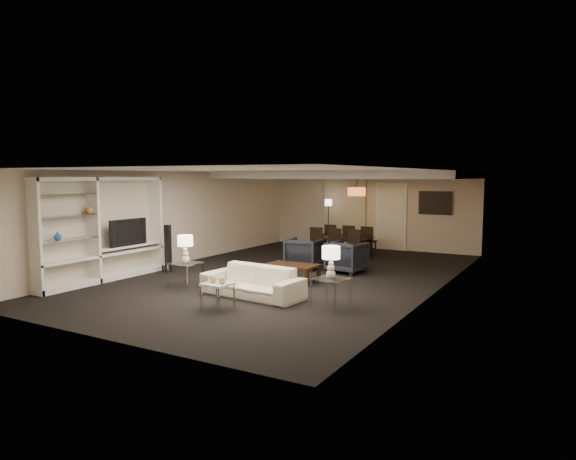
# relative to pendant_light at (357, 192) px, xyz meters

# --- Properties ---
(floor) EXTENTS (11.00, 11.00, 0.00)m
(floor) POSITION_rel_pendant_light_xyz_m (-0.30, -3.50, -1.92)
(floor) COLOR black
(floor) RESTS_ON ground
(ceiling) EXTENTS (7.00, 11.00, 0.02)m
(ceiling) POSITION_rel_pendant_light_xyz_m (-0.30, -3.50, 0.58)
(ceiling) COLOR silver
(ceiling) RESTS_ON ground
(wall_back) EXTENTS (7.00, 0.02, 2.50)m
(wall_back) POSITION_rel_pendant_light_xyz_m (-0.30, 2.00, -0.67)
(wall_back) COLOR beige
(wall_back) RESTS_ON ground
(wall_front) EXTENTS (7.00, 0.02, 2.50)m
(wall_front) POSITION_rel_pendant_light_xyz_m (-0.30, -9.00, -0.67)
(wall_front) COLOR beige
(wall_front) RESTS_ON ground
(wall_left) EXTENTS (0.02, 11.00, 2.50)m
(wall_left) POSITION_rel_pendant_light_xyz_m (-3.80, -3.50, -0.67)
(wall_left) COLOR beige
(wall_left) RESTS_ON ground
(wall_right) EXTENTS (0.02, 11.00, 2.50)m
(wall_right) POSITION_rel_pendant_light_xyz_m (3.20, -3.50, -0.67)
(wall_right) COLOR beige
(wall_right) RESTS_ON ground
(ceiling_soffit) EXTENTS (7.00, 4.00, 0.20)m
(ceiling_soffit) POSITION_rel_pendant_light_xyz_m (-0.30, 0.00, 0.48)
(ceiling_soffit) COLOR silver
(ceiling_soffit) RESTS_ON ceiling
(curtains) EXTENTS (1.50, 0.12, 2.40)m
(curtains) POSITION_rel_pendant_light_xyz_m (-1.20, 1.92, -0.72)
(curtains) COLOR beige
(curtains) RESTS_ON wall_back
(door) EXTENTS (0.90, 0.05, 2.10)m
(door) POSITION_rel_pendant_light_xyz_m (0.40, 1.97, -0.87)
(door) COLOR silver
(door) RESTS_ON wall_back
(painting) EXTENTS (0.95, 0.04, 0.65)m
(painting) POSITION_rel_pendant_light_xyz_m (1.80, 1.96, -0.37)
(painting) COLOR #142D38
(painting) RESTS_ON wall_back
(media_unit) EXTENTS (0.38, 3.40, 2.35)m
(media_unit) POSITION_rel_pendant_light_xyz_m (-3.61, -6.10, -0.74)
(media_unit) COLOR white
(media_unit) RESTS_ON wall_left
(pendant_light) EXTENTS (0.52, 0.52, 0.24)m
(pendant_light) POSITION_rel_pendant_light_xyz_m (0.00, 0.00, 0.00)
(pendant_light) COLOR #D8591E
(pendant_light) RESTS_ON ceiling_soffit
(sofa) EXTENTS (2.15, 1.00, 0.61)m
(sofa) POSITION_rel_pendant_light_xyz_m (0.15, -5.71, -1.62)
(sofa) COLOR beige
(sofa) RESTS_ON floor
(coffee_table) EXTENTS (1.15, 0.67, 0.41)m
(coffee_table) POSITION_rel_pendant_light_xyz_m (0.15, -4.11, -1.72)
(coffee_table) COLOR black
(coffee_table) RESTS_ON floor
(armchair_left) EXTENTS (0.92, 0.94, 0.77)m
(armchair_left) POSITION_rel_pendant_light_xyz_m (-0.45, -2.41, -1.53)
(armchair_left) COLOR black
(armchair_left) RESTS_ON floor
(armchair_right) EXTENTS (0.93, 0.95, 0.77)m
(armchair_right) POSITION_rel_pendant_light_xyz_m (0.75, -2.41, -1.53)
(armchair_right) COLOR black
(armchair_right) RESTS_ON floor
(side_table_left) EXTENTS (0.59, 0.59, 0.53)m
(side_table_left) POSITION_rel_pendant_light_xyz_m (-1.55, -5.71, -1.65)
(side_table_left) COLOR white
(side_table_left) RESTS_ON floor
(side_table_right) EXTENTS (0.64, 0.64, 0.53)m
(side_table_right) POSITION_rel_pendant_light_xyz_m (1.85, -5.71, -1.65)
(side_table_right) COLOR silver
(side_table_right) RESTS_ON floor
(table_lamp_left) EXTENTS (0.33, 0.33, 0.59)m
(table_lamp_left) POSITION_rel_pendant_light_xyz_m (-1.55, -5.71, -1.09)
(table_lamp_left) COLOR white
(table_lamp_left) RESTS_ON side_table_left
(table_lamp_right) EXTENTS (0.32, 0.32, 0.59)m
(table_lamp_right) POSITION_rel_pendant_light_xyz_m (1.85, -5.71, -1.09)
(table_lamp_right) COLOR beige
(table_lamp_right) RESTS_ON side_table_right
(marble_table) EXTENTS (0.51, 0.51, 0.48)m
(marble_table) POSITION_rel_pendant_light_xyz_m (0.15, -6.81, -1.68)
(marble_table) COLOR white
(marble_table) RESTS_ON floor
(gold_gourd_a) EXTENTS (0.15, 0.15, 0.15)m
(gold_gourd_a) POSITION_rel_pendant_light_xyz_m (0.05, -6.81, -1.37)
(gold_gourd_a) COLOR tan
(gold_gourd_a) RESTS_ON marble_table
(gold_gourd_b) EXTENTS (0.13, 0.13, 0.13)m
(gold_gourd_b) POSITION_rel_pendant_light_xyz_m (0.25, -6.81, -1.38)
(gold_gourd_b) COLOR tan
(gold_gourd_b) RESTS_ON marble_table
(television) EXTENTS (1.09, 0.14, 0.63)m
(television) POSITION_rel_pendant_light_xyz_m (-3.58, -5.49, -0.86)
(television) COLOR black
(television) RESTS_ON media_unit
(vase_blue) EXTENTS (0.17, 0.17, 0.18)m
(vase_blue) POSITION_rel_pendant_light_xyz_m (-3.61, -7.25, -0.77)
(vase_blue) COLOR #2855B1
(vase_blue) RESTS_ON media_unit
(vase_amber) EXTENTS (0.18, 0.18, 0.19)m
(vase_amber) POSITION_rel_pendant_light_xyz_m (-3.61, -6.44, -0.27)
(vase_amber) COLOR #B97E3D
(vase_amber) RESTS_ON media_unit
(floor_speaker) EXTENTS (0.14, 0.14, 1.18)m
(floor_speaker) POSITION_rel_pendant_light_xyz_m (-3.09, -4.58, -1.33)
(floor_speaker) COLOR black
(floor_speaker) RESTS_ON floor
(dining_table) EXTENTS (1.69, 0.95, 0.59)m
(dining_table) POSITION_rel_pendant_light_xyz_m (-0.40, -0.10, -1.63)
(dining_table) COLOR black
(dining_table) RESTS_ON floor
(chair_nl) EXTENTS (0.44, 0.44, 0.88)m
(chair_nl) POSITION_rel_pendant_light_xyz_m (-1.00, -0.75, -1.48)
(chair_nl) COLOR black
(chair_nl) RESTS_ON floor
(chair_nm) EXTENTS (0.43, 0.43, 0.88)m
(chair_nm) POSITION_rel_pendant_light_xyz_m (-0.40, -0.75, -1.48)
(chair_nm) COLOR black
(chair_nm) RESTS_ON floor
(chair_nr) EXTENTS (0.44, 0.44, 0.88)m
(chair_nr) POSITION_rel_pendant_light_xyz_m (0.20, -0.75, -1.48)
(chair_nr) COLOR black
(chair_nr) RESTS_ON floor
(chair_fl) EXTENTS (0.42, 0.42, 0.88)m
(chair_fl) POSITION_rel_pendant_light_xyz_m (-1.00, 0.55, -1.48)
(chair_fl) COLOR black
(chair_fl) RESTS_ON floor
(chair_fm) EXTENTS (0.43, 0.43, 0.88)m
(chair_fm) POSITION_rel_pendant_light_xyz_m (-0.40, 0.55, -1.48)
(chair_fm) COLOR black
(chair_fm) RESTS_ON floor
(chair_fr) EXTENTS (0.41, 0.41, 0.88)m
(chair_fr) POSITION_rel_pendant_light_xyz_m (0.20, 0.55, -1.48)
(chair_fr) COLOR black
(chair_fr) RESTS_ON floor
(floor_lamp) EXTENTS (0.26, 0.26, 1.61)m
(floor_lamp) POSITION_rel_pendant_light_xyz_m (-1.57, 1.41, -1.12)
(floor_lamp) COLOR black
(floor_lamp) RESTS_ON floor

